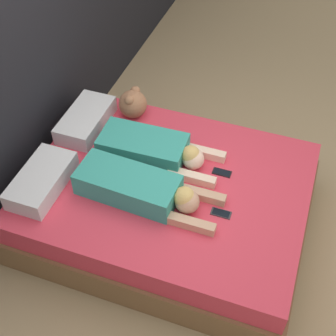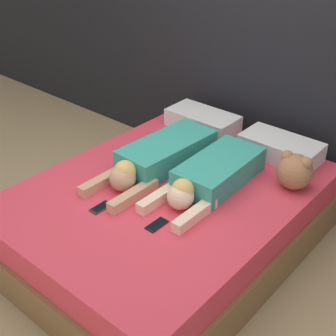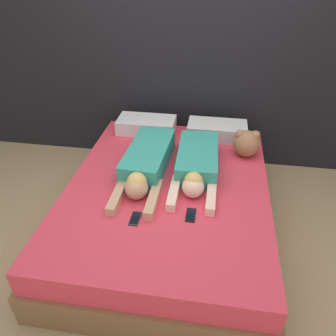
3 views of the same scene
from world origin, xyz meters
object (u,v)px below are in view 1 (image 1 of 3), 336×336
person_left (141,189)px  person_right (154,149)px  bed (168,202)px  cell_phone_left (221,213)px  pillow_head_right (86,120)px  pillow_head_left (42,180)px  plush_toy (133,103)px  cell_phone_right (222,172)px

person_left → person_right: person_left is taller
bed → cell_phone_left: (-0.16, -0.46, 0.25)m
pillow_head_right → person_right: person_right is taller
person_left → cell_phone_left: person_left is taller
pillow_head_left → plush_toy: size_ratio=2.30×
pillow_head_left → pillow_head_right: (0.73, 0.00, 0.00)m
bed → pillow_head_left: (-0.37, 0.87, 0.32)m
pillow_head_left → person_left: person_left is taller
pillow_head_left → person_right: person_right is taller
cell_phone_left → pillow_head_left: bearing=98.6°
cell_phone_left → plush_toy: bearing=51.5°
person_left → person_right: (0.42, 0.06, -0.01)m
pillow_head_left → person_left: (0.16, -0.74, 0.02)m
person_left → pillow_head_right: bearing=52.0°
pillow_head_right → cell_phone_left: (-0.53, -1.33, -0.07)m
plush_toy → person_left: bearing=-153.9°
person_right → cell_phone_left: 0.76m
person_right → plush_toy: (0.42, 0.36, 0.04)m
pillow_head_right → person_right: (-0.15, -0.68, 0.01)m
person_right → cell_phone_left: (-0.38, -0.65, -0.08)m
pillow_head_right → plush_toy: size_ratio=2.30×
person_left → person_right: size_ratio=1.10×
pillow_head_right → plush_toy: (0.27, -0.32, 0.06)m
pillow_head_right → person_right: size_ratio=0.60×
pillow_head_right → cell_phone_right: (-0.14, -1.23, -0.07)m
pillow_head_right → person_left: (-0.57, -0.74, 0.02)m
pillow_head_right → cell_phone_right: 1.24m
pillow_head_right → plush_toy: 0.42m
pillow_head_left → bed: bearing=-67.2°
pillow_head_left → cell_phone_left: bearing=-81.4°
bed → person_right: size_ratio=2.19×
pillow_head_left → cell_phone_left: pillow_head_left is taller
pillow_head_right → cell_phone_right: size_ratio=4.06×
person_left → cell_phone_left: size_ratio=7.49×
pillow_head_left → plush_toy: (1.01, -0.32, 0.06)m
cell_phone_left → cell_phone_right: bearing=14.2°
bed → pillow_head_right: size_ratio=3.67×
pillow_head_left → pillow_head_right: same height
person_left → plush_toy: plush_toy is taller
pillow_head_right → cell_phone_left: pillow_head_right is taller
bed → pillow_head_right: 0.99m
cell_phone_left → cell_phone_right: 0.40m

